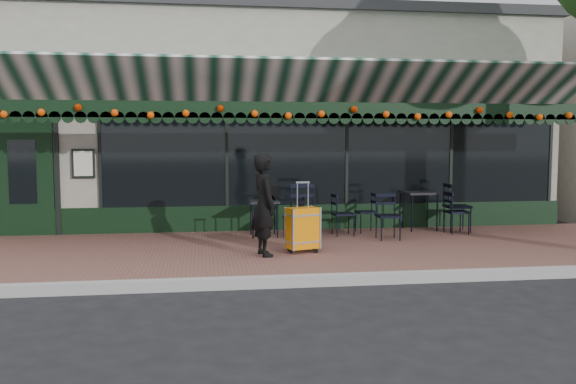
{
  "coord_description": "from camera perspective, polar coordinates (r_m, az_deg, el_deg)",
  "views": [
    {
      "loc": [
        -1.49,
        -7.97,
        1.98
      ],
      "look_at": [
        -0.13,
        1.6,
        1.12
      ],
      "focal_mm": 38.0,
      "sensor_mm": 36.0,
      "label": 1
    }
  ],
  "objects": [
    {
      "name": "chair_b_left",
      "position": [
        11.26,
        0.52,
        -2.34
      ],
      "size": [
        0.47,
        0.47,
        0.75
      ],
      "primitive_type": null,
      "rotation": [
        0.0,
        0.0,
        -1.89
      ],
      "color": "black",
      "rests_on": "sidewalk"
    },
    {
      "name": "chair_b_right",
      "position": [
        11.47,
        5.18,
        -2.1
      ],
      "size": [
        0.43,
        0.43,
        0.8
      ],
      "primitive_type": null,
      "rotation": [
        0.0,
        0.0,
        1.64
      ],
      "color": "black",
      "rests_on": "sidewalk"
    },
    {
      "name": "restaurant_building",
      "position": [
        15.88,
        -2.73,
        6.12
      ],
      "size": [
        12.0,
        9.6,
        4.5
      ],
      "color": "gray",
      "rests_on": "ground"
    },
    {
      "name": "cafe_table_a",
      "position": [
        12.42,
        12.27,
        -0.33
      ],
      "size": [
        0.62,
        0.62,
        0.76
      ],
      "color": "black",
      "rests_on": "sidewalk"
    },
    {
      "name": "chair_a_extra",
      "position": [
        12.09,
        15.5,
        -1.85
      ],
      "size": [
        0.43,
        0.43,
        0.82
      ],
      "primitive_type": null,
      "rotation": [
        0.0,
        0.0,
        1.63
      ],
      "color": "black",
      "rests_on": "sidewalk"
    },
    {
      "name": "chair_a_right",
      "position": [
        12.41,
        15.57,
        -1.36
      ],
      "size": [
        0.5,
        0.5,
        0.96
      ],
      "primitive_type": null,
      "rotation": [
        0.0,
        0.0,
        1.52
      ],
      "color": "black",
      "rests_on": "sidewalk"
    },
    {
      "name": "woman",
      "position": [
        9.45,
        -2.24,
        -1.19
      ],
      "size": [
        0.5,
        0.65,
        1.6
      ],
      "primitive_type": "imported",
      "rotation": [
        0.0,
        0.0,
        1.79
      ],
      "color": "black",
      "rests_on": "sidewalk"
    },
    {
      "name": "suitcase",
      "position": [
        9.76,
        1.38,
        -3.48
      ],
      "size": [
        0.56,
        0.42,
        1.13
      ],
      "rotation": [
        0.0,
        0.0,
        0.35
      ],
      "color": "orange",
      "rests_on": "sidewalk"
    },
    {
      "name": "chair_a_left",
      "position": [
        11.93,
        7.32,
        -1.92
      ],
      "size": [
        0.41,
        0.41,
        0.77
      ],
      "primitive_type": null,
      "rotation": [
        0.0,
        0.0,
        -1.51
      ],
      "color": "black",
      "rests_on": "sidewalk"
    },
    {
      "name": "chair_a_front",
      "position": [
        11.12,
        9.36,
        -2.28
      ],
      "size": [
        0.42,
        0.42,
        0.84
      ],
      "primitive_type": null,
      "rotation": [
        0.0,
        0.0,
        -0.01
      ],
      "color": "black",
      "rests_on": "sidewalk"
    },
    {
      "name": "cafe_table_b",
      "position": [
        11.32,
        -2.27,
        -1.17
      ],
      "size": [
        0.54,
        0.54,
        0.67
      ],
      "color": "black",
      "rests_on": "sidewalk"
    },
    {
      "name": "sidewalk",
      "position": [
        10.26,
        0.4,
        -5.62
      ],
      "size": [
        18.0,
        4.0,
        0.15
      ],
      "primitive_type": "cube",
      "color": "brown",
      "rests_on": "ground"
    },
    {
      "name": "curb",
      "position": [
        8.25,
        2.56,
        -8.26
      ],
      "size": [
        18.0,
        0.16,
        0.15
      ],
      "primitive_type": "cube",
      "color": "#9E9E99",
      "rests_on": "ground"
    },
    {
      "name": "ground",
      "position": [
        8.35,
        2.45,
        -8.64
      ],
      "size": [
        80.0,
        80.0,
        0.0
      ],
      "primitive_type": "plane",
      "color": "black",
      "rests_on": "ground"
    },
    {
      "name": "chair_b_front",
      "position": [
        11.1,
        1.56,
        -1.79
      ],
      "size": [
        0.53,
        0.53,
        1.0
      ],
      "primitive_type": null,
      "rotation": [
        0.0,
        0.0,
        0.06
      ],
      "color": "black",
      "rests_on": "sidewalk"
    }
  ]
}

